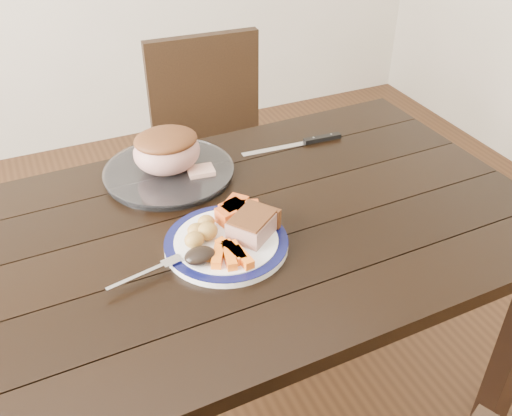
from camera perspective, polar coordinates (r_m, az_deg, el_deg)
name	(u,v)px	position (r m, az deg, el deg)	size (l,w,h in m)	color
ground	(231,415)	(1.94, -2.56, -19.97)	(4.00, 4.00, 0.00)	#472B16
dining_table	(224,258)	(1.44, -3.23, -4.97)	(1.62, 0.94, 0.75)	black
chair_far	(216,151)	(2.16, -4.06, 5.71)	(0.44, 0.45, 0.93)	black
dinner_plate	(226,244)	(1.33, -2.99, -3.59)	(0.29, 0.29, 0.02)	white
plate_rim	(226,241)	(1.32, -3.00, -3.30)	(0.29, 0.29, 0.02)	#0B0D39
serving_platter	(169,173)	(1.60, -8.68, 3.48)	(0.35, 0.35, 0.02)	white
pork_slice	(252,226)	(1.32, -0.37, -1.79)	(0.11, 0.08, 0.05)	#A97767
roasted_potatoes	(201,232)	(1.32, -5.49, -2.36)	(0.09, 0.09, 0.04)	gold
carrot_batons	(231,254)	(1.26, -2.47, -4.60)	(0.09, 0.11, 0.02)	orange
pumpkin_wedges	(236,211)	(1.38, -1.96, -0.28)	(0.11, 0.09, 0.04)	#F1541A
dark_mushroom	(200,256)	(1.25, -5.61, -4.76)	(0.07, 0.05, 0.03)	black
fork	(151,271)	(1.26, -10.50, -6.20)	(0.18, 0.05, 0.00)	silver
roast_joint	(167,152)	(1.56, -8.90, 5.58)	(0.18, 0.16, 0.12)	tan
cut_slice	(201,171)	(1.56, -5.51, 3.66)	(0.07, 0.06, 0.02)	tan
carving_knife	(311,141)	(1.75, 5.48, 6.69)	(0.32, 0.04, 0.01)	silver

